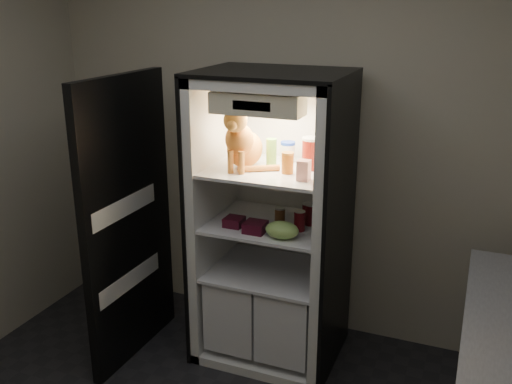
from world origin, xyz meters
TOP-DOWN VIEW (x-y plane):
  - room_shell at (0.00, 0.00)m, footprint 3.60×3.60m
  - refrigerator at (0.00, 1.38)m, footprint 0.90×0.72m
  - fridge_door at (-0.85, 1.02)m, footprint 0.08×0.87m
  - tabby_cat at (-0.16, 1.26)m, footprint 0.36×0.41m
  - parmesan_shaker at (-0.02, 1.38)m, footprint 0.07×0.07m
  - mayo_tub at (0.05, 1.51)m, footprint 0.09×0.09m
  - salsa_jar at (0.13, 1.27)m, footprint 0.07×0.07m
  - pepper_jar at (0.23, 1.41)m, footprint 0.12×0.12m
  - cream_carton at (0.26, 1.17)m, footprint 0.07×0.07m
  - soda_can_a at (0.22, 1.39)m, footprint 0.07×0.07m
  - soda_can_b at (0.25, 1.38)m, footprint 0.07×0.07m
  - soda_can_c at (0.21, 1.26)m, footprint 0.07×0.07m
  - condiment_jar at (0.05, 1.36)m, footprint 0.07×0.07m
  - grape_bag at (0.15, 1.11)m, footprint 0.20×0.15m
  - berry_box_left at (-0.18, 1.18)m, footprint 0.11×0.11m
  - berry_box_right at (-0.03, 1.14)m, footprint 0.13×0.13m

SIDE VIEW (x-z plane):
  - refrigerator at x=0.00m, z-range -0.15..1.73m
  - fridge_door at x=-0.85m, z-range -0.01..1.84m
  - berry_box_left at x=-0.18m, z-range 0.94..1.00m
  - berry_box_right at x=-0.03m, z-range 0.94..1.00m
  - condiment_jar at x=0.05m, z-range 0.94..1.03m
  - grape_bag at x=0.15m, z-range 0.94..1.04m
  - soda_can_c at x=0.21m, z-range 0.94..1.07m
  - soda_can_a at x=0.22m, z-range 0.94..1.07m
  - soda_can_b at x=0.25m, z-range 0.94..1.07m
  - cream_carton at x=0.26m, z-range 1.29..1.41m
  - salsa_jar at x=0.13m, z-range 1.29..1.42m
  - mayo_tub at x=0.05m, z-range 1.29..1.42m
  - parmesan_shaker at x=-0.02m, z-range 1.29..1.46m
  - pepper_jar at x=0.23m, z-range 1.29..1.48m
  - tabby_cat at x=-0.16m, z-range 1.24..1.66m
  - room_shell at x=0.00m, z-range -0.18..3.42m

